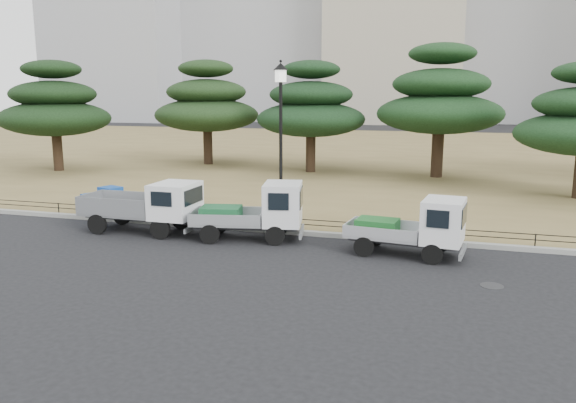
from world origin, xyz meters
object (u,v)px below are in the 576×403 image
(truck_large, at_px, (147,204))
(street_lamp, at_px, (281,118))
(tarp_pile, at_px, (107,202))
(truck_kei_front, at_px, (256,211))
(truck_kei_rear, at_px, (414,227))

(truck_large, xyz_separation_m, street_lamp, (4.57, 1.49, 3.06))
(truck_large, distance_m, tarp_pile, 3.45)
(truck_large, xyz_separation_m, truck_kei_front, (4.10, 0.16, -0.05))
(truck_kei_front, distance_m, street_lamp, 3.42)
(truck_kei_front, relative_size, truck_kei_rear, 1.08)
(street_lamp, distance_m, tarp_pile, 8.26)
(truck_kei_front, distance_m, tarp_pile, 7.21)
(truck_large, bearing_deg, truck_kei_front, 2.03)
(truck_kei_rear, distance_m, tarp_pile, 12.51)
(truck_large, relative_size, truck_kei_rear, 1.17)
(street_lamp, bearing_deg, truck_large, -161.91)
(truck_large, height_order, tarp_pile, truck_large)
(street_lamp, bearing_deg, tarp_pile, 177.67)
(truck_large, bearing_deg, street_lamp, 17.89)
(truck_large, height_order, truck_kei_rear, truck_large)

